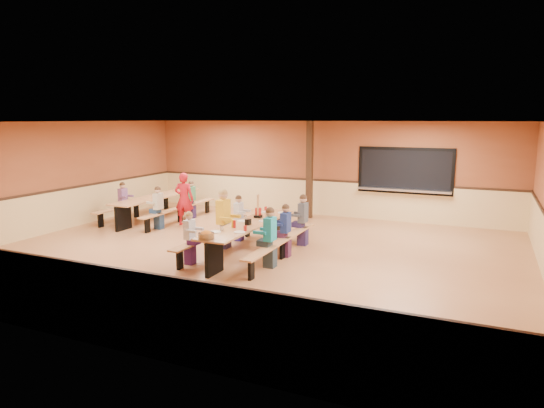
% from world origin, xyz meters
% --- Properties ---
extents(ground, '(12.00, 12.00, 0.00)m').
position_xyz_m(ground, '(0.00, 0.00, 0.00)').
color(ground, '#965D39').
rests_on(ground, ground).
extents(room_envelope, '(12.04, 10.04, 3.02)m').
position_xyz_m(room_envelope, '(0.00, 0.00, 0.69)').
color(room_envelope, brown).
rests_on(room_envelope, ground).
extents(kitchen_pass_through, '(2.78, 0.28, 1.38)m').
position_xyz_m(kitchen_pass_through, '(2.60, 4.96, 1.49)').
color(kitchen_pass_through, black).
rests_on(kitchen_pass_through, ground).
extents(structural_post, '(0.18, 0.18, 3.00)m').
position_xyz_m(structural_post, '(-0.20, 4.40, 1.50)').
color(structural_post, black).
rests_on(structural_post, ground).
extents(cafeteria_table_main, '(1.91, 3.70, 0.74)m').
position_xyz_m(cafeteria_table_main, '(-0.04, -0.11, 0.53)').
color(cafeteria_table_main, '#BA7C49').
rests_on(cafeteria_table_main, ground).
extents(cafeteria_table_second, '(1.91, 3.70, 0.74)m').
position_xyz_m(cafeteria_table_second, '(-4.37, 2.24, 0.53)').
color(cafeteria_table_second, '#BA7C49').
rests_on(cafeteria_table_second, ground).
extents(seated_child_white_left, '(0.33, 0.27, 1.13)m').
position_xyz_m(seated_child_white_left, '(-0.86, -1.28, 0.56)').
color(seated_child_white_left, silver).
rests_on(seated_child_white_left, ground).
extents(seated_adult_yellow, '(0.46, 0.38, 1.41)m').
position_xyz_m(seated_adult_yellow, '(-0.86, 0.17, 0.70)').
color(seated_adult_yellow, yellow).
rests_on(seated_adult_yellow, ground).
extents(seated_child_grey_left, '(0.34, 0.28, 1.15)m').
position_xyz_m(seated_child_grey_left, '(-0.86, 0.95, 0.58)').
color(seated_child_grey_left, silver).
rests_on(seated_child_grey_left, ground).
extents(seated_child_teal_right, '(0.39, 0.32, 1.26)m').
position_xyz_m(seated_child_teal_right, '(0.79, -0.78, 0.63)').
color(seated_child_teal_right, teal).
rests_on(seated_child_teal_right, ground).
extents(seated_child_navy_right, '(0.36, 0.29, 1.19)m').
position_xyz_m(seated_child_navy_right, '(0.79, 0.07, 0.59)').
color(seated_child_navy_right, navy).
rests_on(seated_child_navy_right, ground).
extents(seated_child_char_right, '(0.38, 0.31, 1.24)m').
position_xyz_m(seated_child_char_right, '(0.79, 1.19, 0.62)').
color(seated_child_char_right, '#404349').
rests_on(seated_child_char_right, ground).
extents(seated_child_purple_sec, '(0.35, 0.29, 1.17)m').
position_xyz_m(seated_child_purple_sec, '(-5.19, 1.66, 0.58)').
color(seated_child_purple_sec, '#784B7A').
rests_on(seated_child_purple_sec, ground).
extents(seated_child_green_sec, '(0.34, 0.28, 1.15)m').
position_xyz_m(seated_child_green_sec, '(-3.54, 2.87, 0.58)').
color(seated_child_green_sec, '#3D8053').
rests_on(seated_child_green_sec, ground).
extents(seated_child_tan_sec, '(0.36, 0.30, 1.19)m').
position_xyz_m(seated_child_tan_sec, '(-3.54, 1.20, 0.60)').
color(seated_child_tan_sec, '#B6AD90').
rests_on(seated_child_tan_sec, ground).
extents(standing_woman, '(0.63, 0.49, 1.54)m').
position_xyz_m(standing_woman, '(-3.16, 1.92, 0.77)').
color(standing_woman, '#B5141F').
rests_on(standing_woman, ground).
extents(punch_pitcher, '(0.16, 0.16, 0.22)m').
position_xyz_m(punch_pitcher, '(-0.14, 0.59, 0.85)').
color(punch_pitcher, red).
rests_on(punch_pitcher, cafeteria_table_main).
extents(chip_bowl, '(0.32, 0.32, 0.15)m').
position_xyz_m(chip_bowl, '(-0.15, -1.76, 0.81)').
color(chip_bowl, orange).
rests_on(chip_bowl, cafeteria_table_main).
extents(napkin_dispenser, '(0.10, 0.14, 0.13)m').
position_xyz_m(napkin_dispenser, '(0.03, -0.29, 0.80)').
color(napkin_dispenser, black).
rests_on(napkin_dispenser, cafeteria_table_main).
extents(condiment_mustard, '(0.06, 0.06, 0.17)m').
position_xyz_m(condiment_mustard, '(-0.16, -0.65, 0.82)').
color(condiment_mustard, yellow).
rests_on(condiment_mustard, cafeteria_table_main).
extents(condiment_ketchup, '(0.06, 0.06, 0.17)m').
position_xyz_m(condiment_ketchup, '(-0.10, -0.68, 0.82)').
color(condiment_ketchup, '#B2140F').
rests_on(condiment_ketchup, cafeteria_table_main).
extents(table_paddle, '(0.16, 0.16, 0.56)m').
position_xyz_m(table_paddle, '(-0.11, 0.52, 0.88)').
color(table_paddle, black).
rests_on(table_paddle, cafeteria_table_main).
extents(place_settings, '(0.65, 3.30, 0.11)m').
position_xyz_m(place_settings, '(-0.04, -0.11, 0.80)').
color(place_settings, beige).
rests_on(place_settings, cafeteria_table_main).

